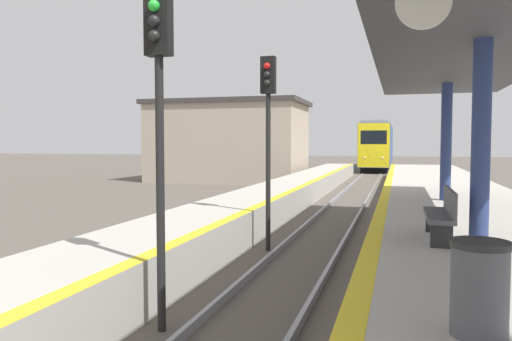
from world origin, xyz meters
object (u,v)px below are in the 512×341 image
object	(u,v)px
signal_near	(159,96)
signal_mid	(268,116)
trash_bin	(479,288)
bench	(442,212)
train	(378,146)

from	to	relation	value
signal_near	signal_mid	distance (m)	5.56
signal_mid	trash_bin	world-z (taller)	signal_mid
signal_near	bench	world-z (taller)	signal_near
signal_near	signal_mid	world-z (taller)	same
trash_bin	bench	xyz separation A→B (m)	(0.05, 4.65, 0.06)
train	signal_mid	xyz separation A→B (m)	(-1.03, -40.61, 0.97)
train	signal_near	world-z (taller)	signal_near
signal_mid	bench	xyz separation A→B (m)	(3.87, -2.43, -1.89)
signal_near	trash_bin	bearing A→B (deg)	-21.12
signal_near	trash_bin	size ratio (longest dim) A/B	5.52
train	trash_bin	world-z (taller)	train
train	signal_near	bearing A→B (deg)	-91.42
signal_near	bench	distance (m)	5.41
signal_mid	signal_near	bearing A→B (deg)	-91.21
signal_mid	trash_bin	bearing A→B (deg)	-61.69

